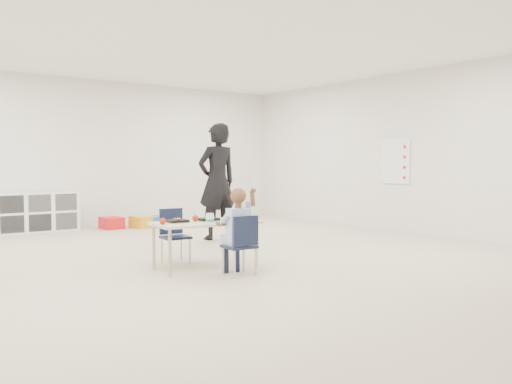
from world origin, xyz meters
TOP-DOWN VIEW (x-y plane):
  - room at (0.00, 0.00)m, footprint 9.00×9.02m
  - table at (-0.56, -0.36)m, footprint 1.24×0.70m
  - chair_near at (-0.46, -0.89)m, footprint 0.34×0.33m
  - chair_far at (-0.66, 0.17)m, footprint 0.34×0.33m
  - child at (-0.46, -0.89)m, footprint 0.47×0.47m
  - lunch_tray_near at (-0.48, -0.30)m, footprint 0.23×0.18m
  - lunch_tray_far at (-0.87, -0.27)m, footprint 0.23×0.18m
  - milk_carton at (-0.59, -0.50)m, footprint 0.08×0.08m
  - bread_roll at (-0.32, -0.48)m, footprint 0.09×0.09m
  - apple_near at (-0.65, -0.29)m, footprint 0.07×0.07m
  - apple_far at (-1.11, -0.37)m, footprint 0.07×0.07m
  - cubby_shelf at (-1.20, 4.28)m, footprint 1.40×0.40m
  - rules_poster at (3.98, 0.60)m, footprint 0.02×0.60m
  - adult at (0.86, 1.61)m, footprint 0.67×0.44m
  - bin_red at (0.03, 3.95)m, footprint 0.36×0.45m
  - bin_yellow at (0.57, 3.77)m, footprint 0.40×0.48m
  - bin_blue at (0.83, 3.78)m, footprint 0.36×0.44m

SIDE VIEW (x-z plane):
  - bin_blue at x=0.83m, z-range 0.00..0.20m
  - bin_red at x=0.03m, z-range 0.00..0.22m
  - bin_yellow at x=0.57m, z-range 0.00..0.22m
  - table at x=-0.56m, z-range 0.00..0.55m
  - chair_near at x=-0.46m, z-range 0.00..0.65m
  - chair_far at x=-0.66m, z-range 0.00..0.65m
  - cubby_shelf at x=-1.20m, z-range 0.00..0.70m
  - child at x=-0.46m, z-range 0.00..1.03m
  - lunch_tray_near at x=-0.48m, z-range 0.54..0.57m
  - lunch_tray_far at x=-0.87m, z-range 0.54..0.57m
  - bread_roll at x=-0.32m, z-range 0.54..0.61m
  - apple_near at x=-0.65m, z-range 0.54..0.62m
  - apple_far at x=-1.11m, z-range 0.54..0.62m
  - milk_carton at x=-0.59m, z-range 0.54..0.64m
  - adult at x=0.86m, z-range 0.00..1.84m
  - rules_poster at x=3.98m, z-range 0.85..1.65m
  - room at x=0.00m, z-range 0.00..2.80m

